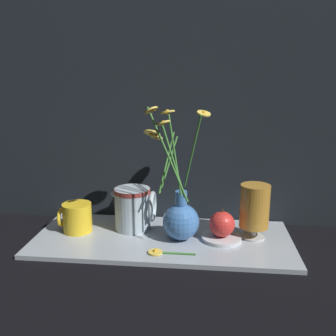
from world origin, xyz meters
TOP-DOWN VIEW (x-y plane):
  - ground_plane at (0.00, 0.00)m, footprint 6.00×6.00m
  - shelf at (0.00, 0.00)m, footprint 0.70×0.29m
  - backdrop_wall at (0.00, 0.16)m, footprint 1.20×0.02m
  - vase_with_flowers at (0.05, -0.01)m, footprint 0.19×0.19m
  - yellow_mug at (-0.25, 0.02)m, footprint 0.09×0.08m
  - ceramic_pitcher at (-0.09, 0.05)m, footprint 0.13×0.10m
  - tea_glass at (0.24, 0.02)m, footprint 0.08×0.08m
  - saucer_plate at (0.16, -0.00)m, footprint 0.11×0.11m
  - orange_fruit at (0.16, -0.00)m, footprint 0.07×0.07m
  - loose_daisy at (0.01, -0.10)m, footprint 0.12×0.04m

SIDE VIEW (x-z plane):
  - ground_plane at x=0.00m, z-range 0.00..0.00m
  - shelf at x=0.00m, z-range 0.00..0.01m
  - loose_daisy at x=0.01m, z-range 0.01..0.02m
  - saucer_plate at x=0.16m, z-range 0.01..0.02m
  - yellow_mug at x=-0.25m, z-range 0.01..0.09m
  - orange_fruit at x=0.16m, z-range 0.02..0.09m
  - ceramic_pitcher at x=-0.09m, z-range 0.01..0.14m
  - vase_with_flowers at x=0.05m, z-range -0.10..0.26m
  - tea_glass at x=0.24m, z-range 0.03..0.17m
  - backdrop_wall at x=0.00m, z-range 0.00..1.10m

